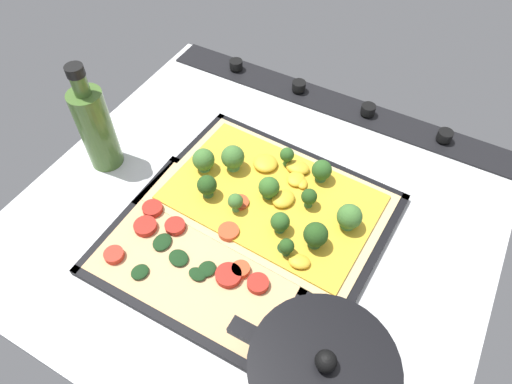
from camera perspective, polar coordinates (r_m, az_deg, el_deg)
ground_plane at (r=76.62cm, az=0.06°, el=-3.36°), size 74.65×69.72×3.00cm
stove_control_panel at (r=95.07cm, az=9.43°, el=11.03°), size 71.66×7.00×2.60cm
baking_tray_front at (r=76.40cm, az=1.93°, el=-1.28°), size 39.80×27.58×1.30cm
broccoli_pizza at (r=75.05cm, az=2.09°, el=-0.49°), size 37.28×25.06×6.12cm
baking_tray_back at (r=71.31cm, az=-5.74°, el=-7.36°), size 32.41×26.58×1.30cm
veggie_pizza_back at (r=70.75cm, az=-6.06°, el=-7.02°), size 29.99×24.16×1.90cm
cooking_pot at (r=58.00cm, az=7.84°, el=-22.27°), size 23.57×16.70×13.74cm
oil_bottle at (r=81.55cm, az=-19.35°, el=7.67°), size 5.64×5.64×20.34cm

